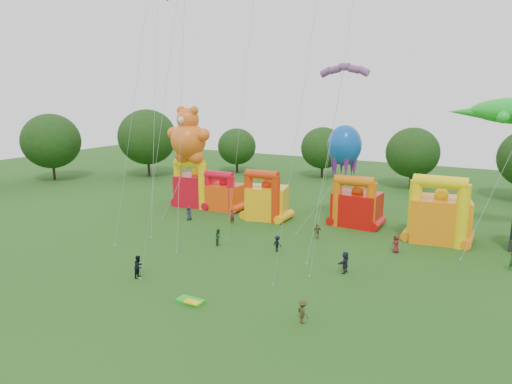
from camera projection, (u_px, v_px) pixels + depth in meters
The scene contains 23 objects.
ground at pixel (136, 319), 30.47m from camera, with size 160.00×160.00×0.00m, color #1F5016.
tree_ring at pixel (124, 224), 30.20m from camera, with size 119.57×121.63×12.07m.
bouncy_castle_0 at pixel (196, 188), 60.80m from camera, with size 5.60×4.76×6.44m.
bouncy_castle_1 at pixel (224, 194), 58.88m from camera, with size 4.50×3.62×5.18m.
bouncy_castle_2 at pixel (266, 200), 54.29m from camera, with size 5.39×4.72×6.08m.
bouncy_castle_3 at pixel (356, 206), 51.68m from camera, with size 5.16×4.23×5.91m.
bouncy_castle_4 at pixel (439, 216), 46.10m from camera, with size 6.38×5.48×6.96m.
teddy_bear_kite at pixel (187, 141), 57.57m from camera, with size 6.27×7.76×13.33m.
gecko_kite at pixel (501, 173), 43.49m from camera, with size 13.51×12.40×14.58m.
octopus_kite at pixel (330, 181), 51.08m from camera, with size 4.70×9.07×11.38m.
parafoil_kites at pixel (165, 101), 48.21m from camera, with size 27.75×12.92×30.21m.
diamond_kites at pixel (237, 70), 39.25m from camera, with size 22.35×18.66×42.30m.
folded_kite_bundle at pixel (191, 301), 32.70m from camera, with size 2.00×1.10×0.31m.
spectator_0 at pixel (189, 213), 54.08m from camera, with size 0.80×0.52×1.64m, color #22263A.
spectator_1 at pixel (232, 217), 52.49m from camera, with size 0.62×0.41×1.71m, color maroon.
spectator_2 at pixel (219, 237), 45.00m from camera, with size 0.83×0.64×1.70m, color #1D4824.
spectator_3 at pixel (277, 244), 43.29m from camera, with size 0.99×0.57×1.53m, color black.
spectator_4 at pixel (317, 232), 47.06m from camera, with size 0.92×0.38×1.57m, color #41371A.
spectator_5 at pixel (345, 262), 38.04m from camera, with size 1.73×0.55×1.87m, color #212238.
spectator_6 at pixel (396, 244), 42.97m from camera, with size 0.84×0.55×1.72m, color maroon.
spectator_7 at pixel (512, 262), 38.64m from camera, with size 0.57×0.38×1.57m, color #1B4325.
spectator_8 at pixel (139, 267), 37.12m from camera, with size 0.91×0.71×1.88m, color black.
spectator_9 at pixel (303, 312), 29.71m from camera, with size 1.04×0.59×1.60m, color #3A3317.
Camera 1 is at (20.57, -20.62, 14.71)m, focal length 32.00 mm.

